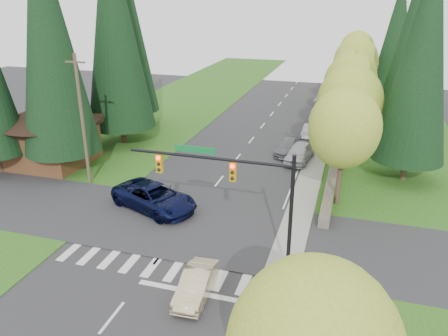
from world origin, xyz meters
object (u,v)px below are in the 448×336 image
at_px(sedan_champagne, 196,284).
at_px(suv_navy, 154,197).
at_px(parked_car_e, 323,98).
at_px(parked_car_c, 310,132).
at_px(parked_car_a, 300,153).
at_px(parked_car_d, 317,113).
at_px(parked_car_b, 288,147).

bearing_deg(sedan_champagne, suv_navy, 124.02).
relative_size(suv_navy, parked_car_e, 1.26).
relative_size(sedan_champagne, parked_car_c, 1.00).
bearing_deg(parked_car_a, parked_car_d, 97.29).
distance_m(parked_car_d, parked_car_e, 8.88).
bearing_deg(parked_car_c, parked_car_a, -87.28).
distance_m(suv_navy, parked_car_c, 21.15).
xyz_separation_m(suv_navy, parked_car_e, (8.37, 35.82, -0.15)).
bearing_deg(suv_navy, parked_car_e, 8.68).
relative_size(sedan_champagne, parked_car_e, 0.77).
height_order(parked_car_c, parked_car_e, parked_car_e).
xyz_separation_m(sedan_champagne, parked_car_b, (1.04, 21.86, 0.01)).
bearing_deg(parked_car_d, parked_car_e, 88.86).
distance_m(suv_navy, parked_car_a, 14.71).
height_order(parked_car_c, parked_car_d, parked_car_d).
relative_size(parked_car_b, parked_car_d, 1.05).
xyz_separation_m(parked_car_a, parked_car_e, (0.04, 23.70, -0.08)).
height_order(parked_car_a, parked_car_e, parked_car_a).
xyz_separation_m(parked_car_c, parked_car_d, (0.00, 7.55, 0.09)).
bearing_deg(sedan_champagne, parked_car_e, 83.89).
bearing_deg(parked_car_c, sedan_champagne, -91.66).
distance_m(parked_car_b, parked_car_c, 5.65).
height_order(suv_navy, parked_car_a, suv_navy).
height_order(parked_car_a, parked_car_c, parked_car_a).
distance_m(parked_car_c, parked_car_d, 7.55).
xyz_separation_m(parked_car_b, parked_car_e, (1.36, 21.90, 0.08)).
distance_m(parked_car_a, parked_car_d, 14.82).
height_order(parked_car_b, parked_car_d, parked_car_d).
relative_size(parked_car_a, parked_car_b, 1.07).
distance_m(parked_car_a, parked_car_c, 7.27).
distance_m(sedan_champagne, parked_car_d, 34.97).
relative_size(parked_car_b, parked_car_e, 0.89).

